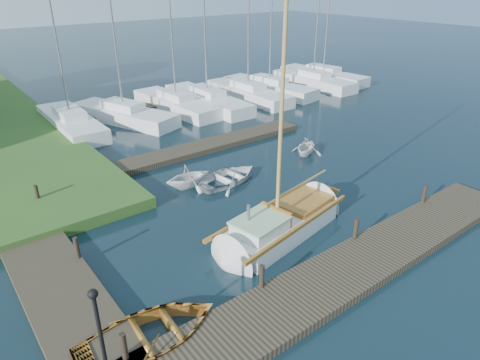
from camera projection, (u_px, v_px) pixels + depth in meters
ground at (240, 205)px, 18.65m from camera, size 160.00×160.00×0.00m
near_dock at (349, 270)px, 14.30m from camera, size 18.00×2.20×0.30m
left_dock at (33, 245)px, 15.62m from camera, size 2.20×18.00×0.30m
far_dock at (198, 148)px, 24.33m from camera, size 14.00×1.60×0.30m
pontoon at (218, 94)px, 35.51m from camera, size 30.00×1.60×0.30m
mooring_post_0 at (124, 346)px, 10.66m from camera, size 0.16×0.16×0.80m
mooring_post_1 at (262, 276)px, 13.13m from camera, size 0.16×0.16×0.80m
mooring_post_2 at (356, 228)px, 15.60m from camera, size 0.16×0.16×0.80m
mooring_post_3 at (424, 194)px, 18.07m from camera, size 0.16×0.16×0.80m
mooring_post_4 at (77, 248)px, 14.50m from camera, size 0.16×0.16×0.80m
mooring_post_5 at (37, 194)px, 18.08m from camera, size 0.16×0.16×0.80m
lamp_post at (98, 319)px, 9.88m from camera, size 0.24×0.24×2.44m
sailboat at (282, 225)px, 16.51m from camera, size 7.38×3.20×9.83m
dinghy at (150, 331)px, 11.49m from camera, size 4.13×3.09×0.82m
tender_b at (189, 175)px, 20.02m from camera, size 2.42×2.13×1.21m
tender_c at (228, 175)px, 20.56m from camera, size 3.57×2.73×0.69m
tender_d at (307, 145)px, 23.69m from camera, size 2.67×2.55×1.10m
marina_boat_0 at (71, 121)px, 27.43m from camera, size 2.31×8.15×12.02m
marina_boat_1 at (124, 113)px, 29.00m from camera, size 4.91×8.46×11.21m
marina_boat_2 at (176, 103)px, 31.45m from camera, size 2.81×8.66×11.37m
marina_boat_3 at (207, 98)px, 32.49m from camera, size 2.28×9.27×11.79m
marina_boat_4 at (248, 92)px, 34.33m from camera, size 2.26×8.69×11.02m
marina_boat_5 at (269, 86)px, 36.04m from camera, size 3.51×9.00×10.59m
marina_boat_6 at (313, 80)px, 38.24m from camera, size 2.26×8.41×9.78m
marina_boat_7 at (323, 75)px, 40.23m from camera, size 3.00×8.99×11.04m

